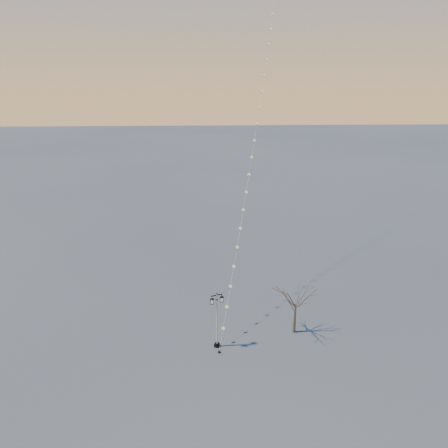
{
  "coord_description": "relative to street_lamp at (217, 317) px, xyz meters",
  "views": [
    {
      "loc": [
        -1.86,
        -28.46,
        21.11
      ],
      "look_at": [
        -0.46,
        4.34,
        9.17
      ],
      "focal_mm": 33.64,
      "sensor_mm": 36.0,
      "label": 1
    }
  ],
  "objects": [
    {
      "name": "ground",
      "position": [
        1.19,
        -0.33,
        -2.72
      ],
      "size": [
        300.0,
        300.0,
        0.0
      ],
      "primitive_type": "plane",
      "color": "#4D4E4E",
      "rests_on": "ground"
    },
    {
      "name": "bare_tree",
      "position": [
        6.66,
        1.71,
        0.46
      ],
      "size": [
        2.76,
        2.76,
        4.58
      ],
      "rotation": [
        0.0,
        0.0,
        -0.28
      ],
      "color": "brown",
      "rests_on": "ground"
    },
    {
      "name": "street_lamp",
      "position": [
        0.0,
        0.0,
        0.0
      ],
      "size": [
        1.2,
        0.71,
        4.92
      ],
      "rotation": [
        0.0,
        0.0,
        0.35
      ],
      "color": "black",
      "rests_on": "ground"
    },
    {
      "name": "kite_train",
      "position": [
        4.91,
        15.9,
        16.88
      ],
      "size": [
        10.14,
        34.14,
        39.4
      ],
      "rotation": [
        0.0,
        0.0,
        -0.21
      ],
      "color": "black",
      "rests_on": "ground"
    }
  ]
}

